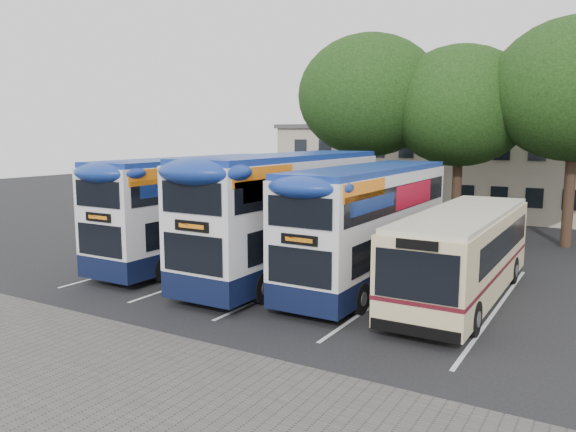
{
  "coord_description": "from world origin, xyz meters",
  "views": [
    {
      "loc": [
        6.27,
        -13.09,
        5.46
      ],
      "look_at": [
        -4.43,
        5.0,
        2.4
      ],
      "focal_mm": 35.0,
      "sensor_mm": 36.0,
      "label": 1
    }
  ],
  "objects_px": {
    "bus_dd_mid": "(288,209)",
    "bus_single": "(464,249)",
    "tree_left": "(369,96)",
    "tree_mid": "(460,106)",
    "bus_dd_left": "(199,204)",
    "bus_dd_right": "(370,220)"
  },
  "relations": [
    {
      "from": "tree_left",
      "to": "bus_single",
      "type": "bearing_deg",
      "value": -53.9
    },
    {
      "from": "tree_left",
      "to": "tree_mid",
      "type": "bearing_deg",
      "value": 7.44
    },
    {
      "from": "bus_dd_mid",
      "to": "bus_single",
      "type": "height_order",
      "value": "bus_dd_mid"
    },
    {
      "from": "tree_left",
      "to": "bus_single",
      "type": "distance_m",
      "value": 14.86
    },
    {
      "from": "tree_left",
      "to": "tree_mid",
      "type": "relative_size",
      "value": 1.09
    },
    {
      "from": "bus_dd_right",
      "to": "bus_single",
      "type": "relative_size",
      "value": 1.04
    },
    {
      "from": "tree_mid",
      "to": "bus_single",
      "type": "bearing_deg",
      "value": -74.71
    },
    {
      "from": "tree_mid",
      "to": "bus_dd_right",
      "type": "distance_m",
      "value": 12.37
    },
    {
      "from": "bus_dd_left",
      "to": "bus_dd_right",
      "type": "height_order",
      "value": "bus_dd_left"
    },
    {
      "from": "bus_dd_mid",
      "to": "bus_single",
      "type": "xyz_separation_m",
      "value": [
        6.69,
        0.16,
        -0.91
      ]
    },
    {
      "from": "tree_mid",
      "to": "bus_dd_left",
      "type": "distance_m",
      "value": 14.87
    },
    {
      "from": "tree_left",
      "to": "bus_dd_left",
      "type": "height_order",
      "value": "tree_left"
    },
    {
      "from": "tree_mid",
      "to": "bus_dd_left",
      "type": "bearing_deg",
      "value": -124.71
    },
    {
      "from": "tree_mid",
      "to": "bus_single",
      "type": "xyz_separation_m",
      "value": [
        3.19,
        -11.66,
        -5.23
      ]
    },
    {
      "from": "tree_mid",
      "to": "tree_left",
      "type": "bearing_deg",
      "value": -172.56
    },
    {
      "from": "bus_dd_left",
      "to": "bus_dd_mid",
      "type": "distance_m",
      "value": 4.58
    },
    {
      "from": "tree_left",
      "to": "bus_dd_right",
      "type": "distance_m",
      "value": 12.92
    },
    {
      "from": "bus_dd_mid",
      "to": "bus_dd_right",
      "type": "xyz_separation_m",
      "value": [
        3.28,
        0.31,
        -0.22
      ]
    },
    {
      "from": "bus_dd_left",
      "to": "bus_dd_mid",
      "type": "relative_size",
      "value": 0.95
    },
    {
      "from": "bus_dd_left",
      "to": "bus_dd_mid",
      "type": "xyz_separation_m",
      "value": [
        4.57,
        -0.15,
        0.12
      ]
    },
    {
      "from": "bus_dd_mid",
      "to": "bus_single",
      "type": "distance_m",
      "value": 6.75
    },
    {
      "from": "tree_mid",
      "to": "bus_dd_mid",
      "type": "bearing_deg",
      "value": -106.51
    }
  ]
}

